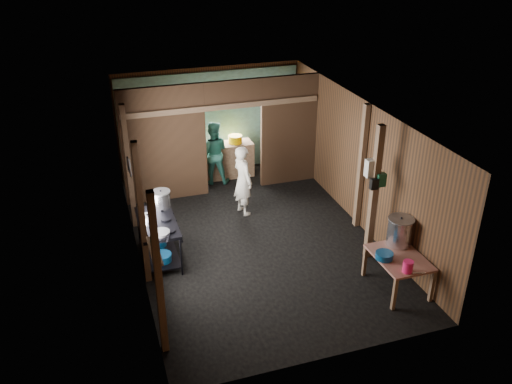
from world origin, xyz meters
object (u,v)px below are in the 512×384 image
object	(u,v)px
pink_bucket	(408,267)
prep_table	(397,272)
gas_range	(159,240)
cook	(243,180)
yellow_tub	(235,139)
stove_pot_large	(161,200)
stock_pot	(400,232)

from	to	relation	value
pink_bucket	prep_table	bearing A→B (deg)	74.36
gas_range	pink_bucket	bearing A→B (deg)	-35.24
cook	gas_range	bearing A→B (deg)	106.82
yellow_tub	gas_range	bearing A→B (deg)	-126.86
stove_pot_large	prep_table	bearing A→B (deg)	-36.57
stove_pot_large	yellow_tub	xyz separation A→B (m)	(2.20, 2.66, -0.02)
yellow_tub	stove_pot_large	bearing A→B (deg)	-129.62
gas_range	prep_table	xyz separation A→B (m)	(3.71, -2.12, -0.09)
stove_pot_large	yellow_tub	distance (m)	3.45
prep_table	pink_bucket	size ratio (longest dim) A/B	5.39
pink_bucket	cook	xyz separation A→B (m)	(-1.60, 3.79, 0.03)
prep_table	stove_pot_large	xyz separation A→B (m)	(-3.54, 2.63, 0.65)
gas_range	pink_bucket	size ratio (longest dim) A/B	6.89
stock_pot	pink_bucket	xyz separation A→B (m)	(-0.31, -0.78, -0.14)
stock_pot	pink_bucket	bearing A→B (deg)	-111.51
prep_table	cook	size ratio (longest dim) A/B	0.70
gas_range	pink_bucket	world-z (taller)	pink_bucket
prep_table	stove_pot_large	distance (m)	4.46
pink_bucket	yellow_tub	size ratio (longest dim) A/B	0.59
cook	stove_pot_large	bearing A→B (deg)	96.98
yellow_tub	cook	size ratio (longest dim) A/B	0.22
prep_table	yellow_tub	distance (m)	5.49
stove_pot_large	stock_pot	world-z (taller)	stove_pot_large
cook	pink_bucket	bearing A→B (deg)	-172.39
yellow_tub	cook	bearing A→B (deg)	-101.31
gas_range	stove_pot_large	size ratio (longest dim) A/B	3.80
gas_range	cook	xyz separation A→B (m)	(1.99, 1.25, 0.36)
gas_range	prep_table	world-z (taller)	gas_range
gas_range	cook	size ratio (longest dim) A/B	0.89
stove_pot_large	pink_bucket	size ratio (longest dim) A/B	1.81
gas_range	stove_pot_large	bearing A→B (deg)	71.35
stove_pot_large	cook	distance (m)	1.98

